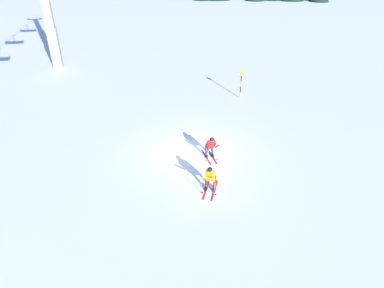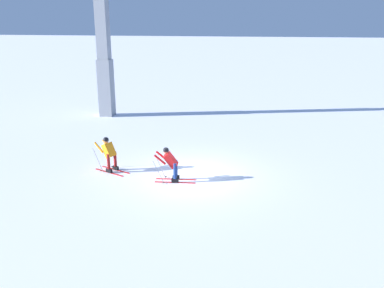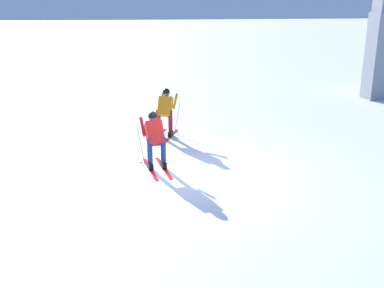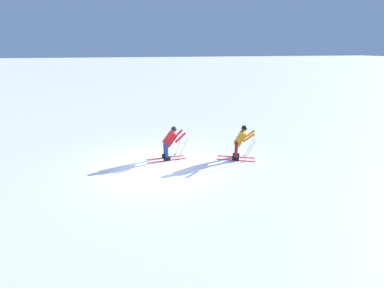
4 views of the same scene
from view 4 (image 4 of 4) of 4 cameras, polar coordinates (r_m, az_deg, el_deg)
name	(u,v)px [view 4 (image 4 of 4)]	position (r m, az deg, el deg)	size (l,w,h in m)	color
ground_plane	(156,167)	(11.40, -7.29, -4.56)	(260.00, 260.00, 0.00)	white
skier_carving_main	(170,141)	(11.87, -4.41, 0.67)	(1.72, 0.74, 1.55)	red
skier_distant_uphill	(240,140)	(11.97, 9.65, 0.78)	(1.66, 1.17, 1.60)	red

